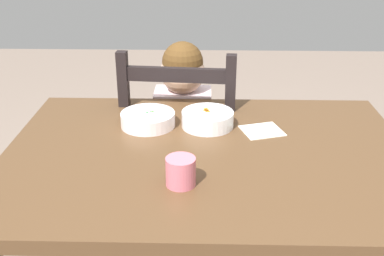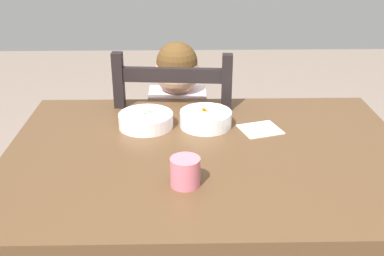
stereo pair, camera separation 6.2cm
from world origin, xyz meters
name	(u,v)px [view 2 (the right image)]	position (x,y,z in m)	size (l,w,h in m)	color
dining_table	(208,186)	(0.00, 0.00, 0.65)	(1.20, 0.86, 0.77)	brown
dining_chair	(177,164)	(-0.10, 0.48, 0.47)	(0.45, 0.45, 0.97)	black
child_figure	(178,126)	(-0.09, 0.47, 0.64)	(0.32, 0.31, 0.97)	silver
bowl_of_peas	(146,120)	(-0.19, 0.18, 0.80)	(0.18, 0.18, 0.05)	white
bowl_of_carrots	(207,118)	(0.00, 0.18, 0.80)	(0.17, 0.17, 0.05)	white
spoon	(192,126)	(-0.05, 0.17, 0.78)	(0.13, 0.08, 0.01)	silver
drinking_cup	(185,172)	(-0.07, -0.19, 0.81)	(0.08, 0.08, 0.08)	#D56C7D
paper_napkin	(260,129)	(0.17, 0.15, 0.77)	(0.12, 0.11, 0.00)	white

